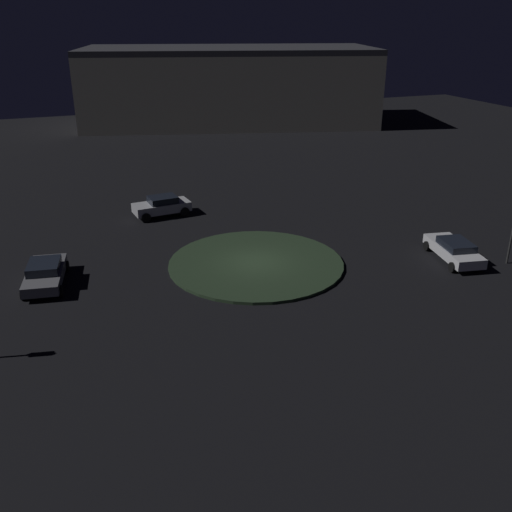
% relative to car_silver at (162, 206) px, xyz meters
% --- Properties ---
extents(ground_plane, '(118.52, 118.52, 0.00)m').
position_rel_car_silver_xyz_m(ground_plane, '(-3.33, 10.70, -0.77)').
color(ground_plane, black).
extents(roundabout_island, '(10.36, 10.36, 0.17)m').
position_rel_car_silver_xyz_m(roundabout_island, '(-3.33, 10.70, -0.69)').
color(roundabout_island, '#263823').
rests_on(roundabout_island, ground_plane).
extents(car_silver, '(4.22, 2.34, 1.46)m').
position_rel_car_silver_xyz_m(car_silver, '(0.00, 0.00, 0.00)').
color(car_silver, silver).
rests_on(car_silver, ground_plane).
extents(car_white, '(2.69, 4.85, 1.29)m').
position_rel_car_silver_xyz_m(car_white, '(-14.70, 14.29, -0.09)').
color(car_white, white).
rests_on(car_white, ground_plane).
extents(car_grey, '(2.68, 4.79, 1.33)m').
position_rel_car_silver_xyz_m(car_grey, '(8.42, 9.17, -0.08)').
color(car_grey, slate).
rests_on(car_grey, ground_plane).
extents(store_building, '(40.37, 25.40, 9.67)m').
position_rel_car_silver_xyz_m(store_building, '(-16.80, -35.20, 4.06)').
color(store_building, '#ADA893').
rests_on(store_building, ground_plane).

